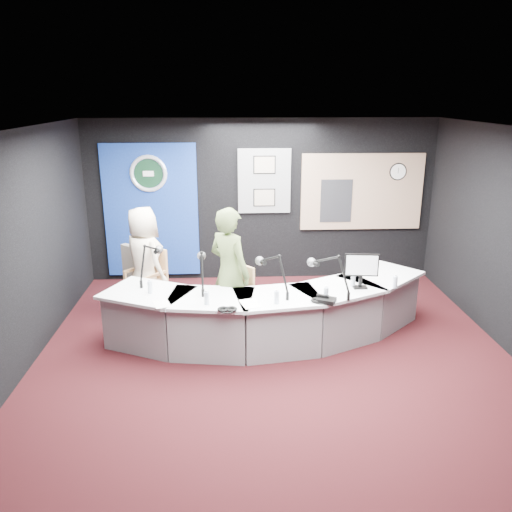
{
  "coord_description": "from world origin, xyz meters",
  "views": [
    {
      "loc": [
        -0.53,
        -5.75,
        3.19
      ],
      "look_at": [
        -0.2,
        0.8,
        1.1
      ],
      "focal_mm": 36.0,
      "sensor_mm": 36.0,
      "label": 1
    }
  ],
  "objects_px": {
    "person_man": "(144,260)",
    "armchair_left": "(146,283)",
    "broadcast_desk": "(268,313)",
    "person_woman": "(230,273)",
    "armchair_right": "(230,301)"
  },
  "relations": [
    {
      "from": "armchair_right",
      "to": "person_man",
      "type": "distance_m",
      "value": 1.56
    },
    {
      "from": "person_man",
      "to": "person_woman",
      "type": "bearing_deg",
      "value": -165.8
    },
    {
      "from": "armchair_right",
      "to": "person_man",
      "type": "bearing_deg",
      "value": -165.33
    },
    {
      "from": "person_woman",
      "to": "broadcast_desk",
      "type": "bearing_deg",
      "value": -157.01
    },
    {
      "from": "armchair_left",
      "to": "person_woman",
      "type": "xyz_separation_m",
      "value": [
        1.27,
        -0.84,
        0.45
      ]
    },
    {
      "from": "broadcast_desk",
      "to": "armchair_left",
      "type": "distance_m",
      "value": 2.06
    },
    {
      "from": "broadcast_desk",
      "to": "person_woman",
      "type": "xyz_separation_m",
      "value": [
        -0.51,
        0.19,
        0.52
      ]
    },
    {
      "from": "broadcast_desk",
      "to": "person_woman",
      "type": "bearing_deg",
      "value": 159.91
    },
    {
      "from": "broadcast_desk",
      "to": "armchair_left",
      "type": "xyz_separation_m",
      "value": [
        -1.78,
        1.03,
        0.07
      ]
    },
    {
      "from": "armchair_left",
      "to": "person_man",
      "type": "bearing_deg",
      "value": -140.18
    },
    {
      "from": "person_man",
      "to": "armchair_left",
      "type": "bearing_deg",
      "value": -132.19
    },
    {
      "from": "person_man",
      "to": "person_woman",
      "type": "distance_m",
      "value": 1.53
    },
    {
      "from": "armchair_right",
      "to": "person_man",
      "type": "xyz_separation_m",
      "value": [
        -1.27,
        0.84,
        0.32
      ]
    },
    {
      "from": "armchair_left",
      "to": "person_woman",
      "type": "bearing_deg",
      "value": 6.21
    },
    {
      "from": "armchair_left",
      "to": "person_man",
      "type": "height_order",
      "value": "person_man"
    }
  ]
}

